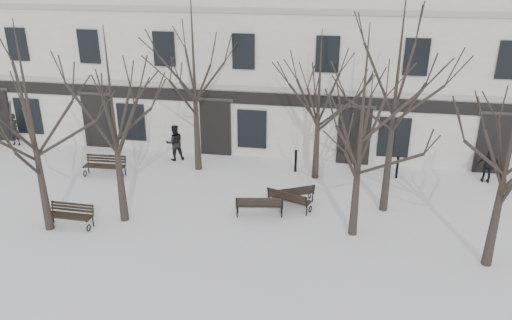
% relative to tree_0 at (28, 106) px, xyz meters
% --- Properties ---
extents(ground, '(100.00, 100.00, 0.00)m').
position_rel_tree_0_xyz_m(ground, '(7.83, 0.69, -4.86)').
color(ground, white).
rests_on(ground, ground).
extents(building, '(40.40, 10.20, 11.40)m').
position_rel_tree_0_xyz_m(building, '(7.83, 13.65, 0.66)').
color(building, silver).
rests_on(building, ground).
extents(tree_0, '(5.44, 5.44, 7.78)m').
position_rel_tree_0_xyz_m(tree_0, '(0.00, 0.00, 0.00)').
color(tree_0, black).
rests_on(tree_0, ground).
extents(tree_1, '(5.25, 5.25, 7.50)m').
position_rel_tree_0_xyz_m(tree_1, '(2.53, 1.16, -0.18)').
color(tree_1, black).
rests_on(tree_1, ground).
extents(tree_2, '(5.39, 5.39, 7.69)m').
position_rel_tree_0_xyz_m(tree_2, '(11.36, 1.67, -0.05)').
color(tree_2, black).
rests_on(tree_2, ground).
extents(tree_4, '(6.10, 6.10, 8.71)m').
position_rel_tree_0_xyz_m(tree_4, '(3.96, 6.57, 0.59)').
color(tree_4, black).
rests_on(tree_4, ground).
extents(tree_5, '(4.78, 4.78, 6.83)m').
position_rel_tree_0_xyz_m(tree_5, '(9.63, 6.58, -0.59)').
color(tree_5, black).
rests_on(tree_5, ground).
extents(tree_6, '(6.23, 6.23, 8.91)m').
position_rel_tree_0_xyz_m(tree_6, '(12.61, 3.84, 0.71)').
color(tree_6, black).
rests_on(tree_6, ground).
extents(bench_0, '(1.80, 0.68, 0.90)m').
position_rel_tree_0_xyz_m(bench_0, '(0.72, 0.34, -4.37)').
color(bench_0, black).
rests_on(bench_0, ground).
extents(bench_1, '(1.95, 0.97, 0.94)m').
position_rel_tree_0_xyz_m(bench_1, '(7.71, 2.39, -4.35)').
color(bench_1, black).
rests_on(bench_1, ground).
extents(bench_2, '(1.89, 1.22, 0.91)m').
position_rel_tree_0_xyz_m(bench_2, '(8.79, 3.15, -4.37)').
color(bench_2, black).
rests_on(bench_2, ground).
extents(bench_3, '(1.97, 0.78, 0.98)m').
position_rel_tree_0_xyz_m(bench_3, '(-0.14, 5.04, -4.33)').
color(bench_3, black).
rests_on(bench_3, ground).
extents(bench_4, '(1.75, 1.30, 0.85)m').
position_rel_tree_0_xyz_m(bench_4, '(8.94, 3.75, -4.40)').
color(bench_4, black).
rests_on(bench_4, ground).
extents(bollard_a, '(0.14, 0.14, 1.12)m').
position_rel_tree_0_xyz_m(bollard_a, '(8.65, 7.09, -4.26)').
color(bollard_a, black).
rests_on(bollard_a, ground).
extents(bollard_b, '(0.14, 0.14, 1.06)m').
position_rel_tree_0_xyz_m(bollard_b, '(13.38, 7.17, -4.29)').
color(bollard_b, black).
rests_on(bollard_b, ground).
extents(pedestrian_a, '(0.65, 0.43, 1.77)m').
position_rel_tree_0_xyz_m(pedestrian_a, '(-6.85, 8.02, -4.86)').
color(pedestrian_a, black).
rests_on(pedestrian_a, ground).
extents(pedestrian_b, '(1.13, 1.06, 1.85)m').
position_rel_tree_0_xyz_m(pedestrian_b, '(2.47, 7.51, -4.86)').
color(pedestrian_b, black).
rests_on(pedestrian_b, ground).
extents(pedestrian_c, '(1.01, 0.54, 1.65)m').
position_rel_tree_0_xyz_m(pedestrian_c, '(17.39, 7.45, -4.86)').
color(pedestrian_c, black).
rests_on(pedestrian_c, ground).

